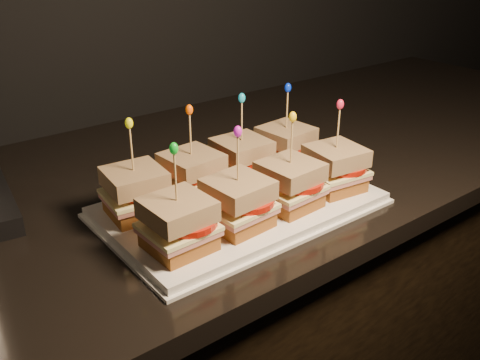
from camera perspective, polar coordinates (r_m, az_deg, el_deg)
granite_slab at (r=1.00m, az=-9.17°, el=-1.31°), size 2.55×0.75×0.04m
platter at (r=0.89m, az=-0.00°, el=-2.69°), size 0.43×0.27×0.02m
platter_rim at (r=0.89m, az=-0.00°, el=-3.03°), size 0.45×0.28×0.01m
sandwich_0_bread_bot at (r=0.85m, az=-10.94°, el=-2.87°), size 0.09×0.09×0.02m
sandwich_0_ham at (r=0.84m, az=-11.02°, el=-1.93°), size 0.10×0.10×0.01m
sandwich_0_cheese at (r=0.84m, az=-11.06°, el=-1.51°), size 0.10×0.10×0.01m
sandwich_0_tomato at (r=0.84m, az=-10.19°, el=-0.97°), size 0.08×0.08×0.01m
sandwich_0_bread_top at (r=0.83m, az=-11.21°, el=0.13°), size 0.09×0.09×0.03m
sandwich_0_pick at (r=0.81m, az=-11.47°, el=2.97°), size 0.00×0.00×0.09m
sandwich_0_frill at (r=0.80m, az=-11.75°, el=5.96°), size 0.01×0.01×0.02m
sandwich_1_bread_bot at (r=0.89m, az=-5.07°, el=-0.99°), size 0.09×0.09×0.02m
sandwich_1_ham at (r=0.89m, az=-5.11°, el=-0.09°), size 0.10×0.10×0.01m
sandwich_1_cheese at (r=0.89m, az=-5.13°, el=0.32°), size 0.10×0.10×0.01m
sandwich_1_tomato at (r=0.88m, az=-4.28°, el=0.83°), size 0.08×0.08×0.01m
sandwich_1_bread_top at (r=0.87m, az=-5.19°, el=1.89°), size 0.09×0.09×0.03m
sandwich_1_pick at (r=0.86m, az=-5.31°, el=4.62°), size 0.00×0.00×0.09m
sandwich_1_frill at (r=0.84m, az=-5.43°, el=7.48°), size 0.01×0.01×0.02m
sandwich_2_bread_bot at (r=0.95m, az=0.18°, el=0.70°), size 0.09×0.09×0.02m
sandwich_2_ham at (r=0.94m, az=0.18°, el=1.56°), size 0.09×0.09×0.01m
sandwich_2_cheese at (r=0.94m, az=0.18°, el=1.96°), size 0.10×0.09×0.01m
sandwich_2_tomato at (r=0.94m, az=0.99°, el=2.44°), size 0.08×0.08×0.01m
sandwich_2_bread_top at (r=0.93m, az=0.19°, el=3.45°), size 0.09×0.09×0.03m
sandwich_2_pick at (r=0.91m, az=0.19°, el=6.04°), size 0.00×0.00×0.09m
sandwich_2_frill at (r=0.90m, az=0.19°, el=8.75°), size 0.01×0.01×0.02m
sandwich_3_bread_bot at (r=1.01m, az=4.84°, el=2.20°), size 0.09×0.09×0.02m
sandwich_3_ham at (r=1.00m, az=4.87°, el=3.02°), size 0.10×0.10×0.01m
sandwich_3_cheese at (r=1.00m, az=4.88°, el=3.39°), size 0.10×0.10×0.01m
sandwich_3_tomato at (r=1.00m, az=5.64°, el=3.83°), size 0.08×0.08×0.01m
sandwich_3_bread_top at (r=0.99m, az=4.94°, el=4.80°), size 0.09×0.09×0.03m
sandwich_3_pick at (r=0.98m, az=5.04°, el=7.25°), size 0.00×0.00×0.09m
sandwich_3_frill at (r=0.96m, az=5.14°, el=9.79°), size 0.01×0.01×0.02m
sandwich_4_bread_bot at (r=0.75m, az=-6.52°, el=-6.45°), size 0.09×0.09×0.02m
sandwich_4_ham at (r=0.75m, az=-6.58°, el=-5.43°), size 0.10×0.09×0.01m
sandwich_4_cheese at (r=0.74m, az=-6.60°, el=-4.97°), size 0.10×0.09×0.01m
sandwich_4_tomato at (r=0.74m, az=-5.60°, el=-4.37°), size 0.08×0.08×0.01m
sandwich_4_bread_top at (r=0.73m, az=-6.71°, el=-3.17°), size 0.09×0.09×0.03m
sandwich_4_pick at (r=0.71m, az=-6.89°, el=-0.01°), size 0.00×0.00×0.09m
sandwich_4_frill at (r=0.69m, az=-7.08°, el=3.35°), size 0.01×0.01×0.02m
sandwich_5_bread_bot at (r=0.80m, az=-0.22°, el=-4.11°), size 0.09×0.09×0.02m
sandwich_5_ham at (r=0.80m, az=-0.22°, el=-3.13°), size 0.10×0.09×0.01m
sandwich_5_cheese at (r=0.79m, az=-0.22°, el=-2.69°), size 0.10×0.10×0.01m
sandwich_5_tomato at (r=0.79m, az=0.73°, el=-2.12°), size 0.08×0.08×0.01m
sandwich_5_bread_top at (r=0.78m, az=-0.22°, el=-0.98°), size 0.09×0.09×0.03m
sandwich_5_pick at (r=0.76m, az=-0.23°, el=2.02°), size 0.00×0.00×0.09m
sandwich_5_frill at (r=0.75m, az=-0.23°, el=5.20°), size 0.01×0.01×0.02m
sandwich_6_bread_bot at (r=0.86m, az=5.26°, el=-2.03°), size 0.09×0.09×0.02m
sandwich_6_ham at (r=0.86m, az=5.30°, el=-1.10°), size 0.10×0.09×0.01m
sandwich_6_cheese at (r=0.85m, az=5.32°, el=-0.68°), size 0.10×0.10×0.01m
sandwich_6_tomato at (r=0.85m, az=6.20°, el=-0.15°), size 0.08×0.08×0.01m
sandwich_6_bread_top at (r=0.84m, az=5.39°, el=0.94°), size 0.09×0.09×0.03m
sandwich_6_pick at (r=0.82m, az=5.51°, el=3.75°), size 0.00×0.00×0.09m
sandwich_6_frill at (r=0.81m, az=5.64°, el=6.72°), size 0.01×0.01×0.02m
sandwich_7_bread_bot at (r=0.93m, az=9.97°, el=-0.21°), size 0.09×0.09×0.02m
sandwich_7_ham at (r=0.92m, az=10.05°, el=0.66°), size 0.10×0.10×0.01m
sandwich_7_cheese at (r=0.92m, az=10.08°, el=1.05°), size 0.10×0.10×0.01m
sandwich_7_tomato at (r=0.92m, az=10.89°, el=1.54°), size 0.08×0.08×0.01m
sandwich_7_bread_top at (r=0.91m, az=10.20°, el=2.57°), size 0.10×0.10×0.03m
sandwich_7_pick at (r=0.89m, az=10.42°, el=5.20°), size 0.00×0.00×0.09m
sandwich_7_frill at (r=0.88m, az=10.65°, el=7.95°), size 0.01×0.01×0.02m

